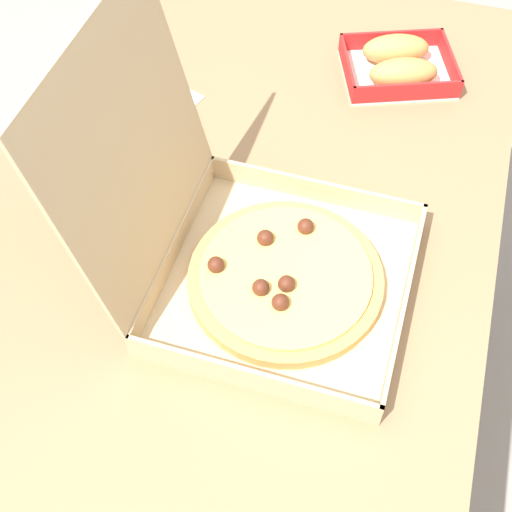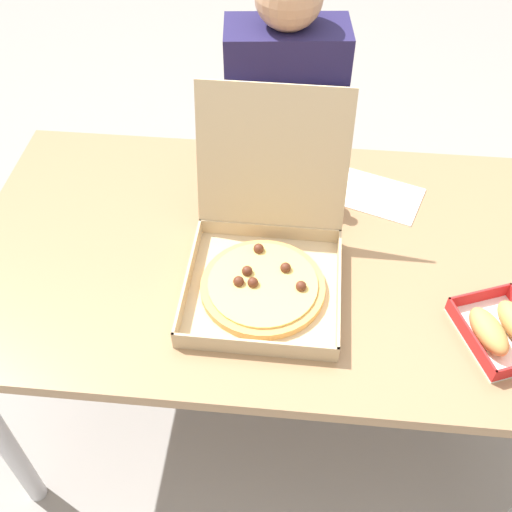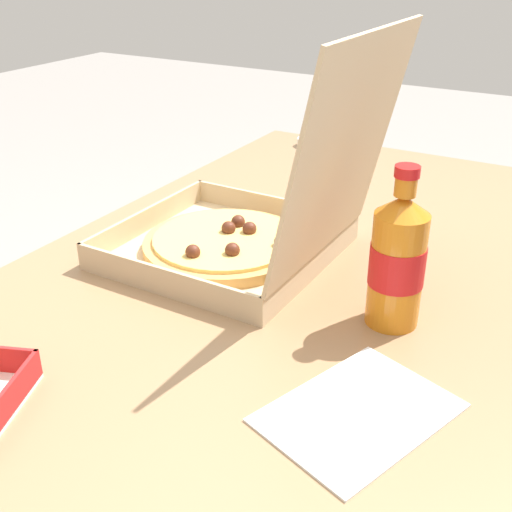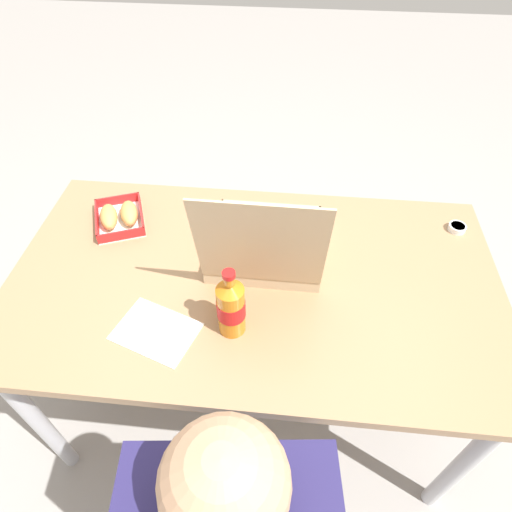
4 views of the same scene
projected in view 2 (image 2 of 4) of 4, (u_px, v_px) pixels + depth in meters
ground_plane at (272, 408)px, 1.97m from camera, size 10.00×10.00×0.00m
dining_table at (278, 272)px, 1.48m from camera, size 1.46×0.82×0.74m
chair at (282, 165)px, 2.06m from camera, size 0.44×0.44×0.83m
diner_person at (284, 103)px, 1.94m from camera, size 0.38×0.43×1.15m
pizza_box_open at (265, 262)px, 1.33m from camera, size 0.34×0.41×0.37m
bread_side_box at (502, 329)px, 1.24m from camera, size 0.21×0.23×0.06m
cola_bottle at (301, 171)px, 1.48m from camera, size 0.07×0.07×0.22m
paper_menu at (378, 196)px, 1.55m from camera, size 0.25×0.21×0.00m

